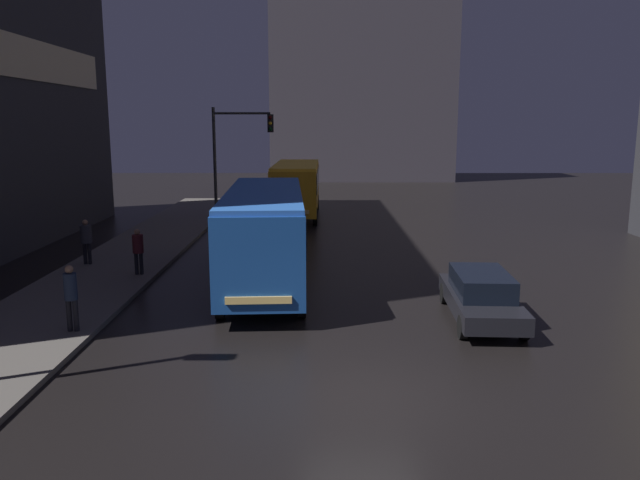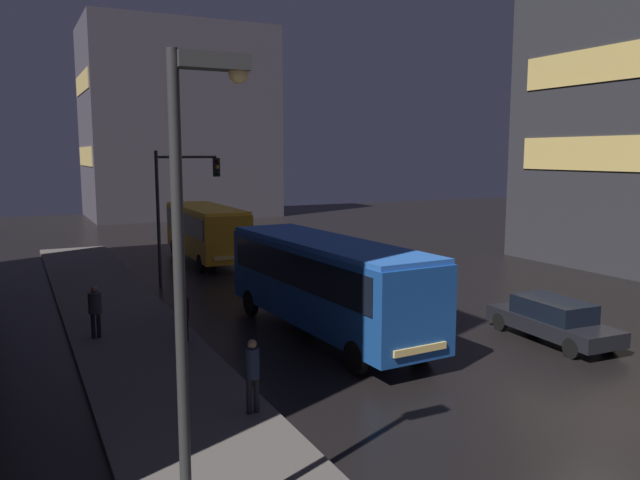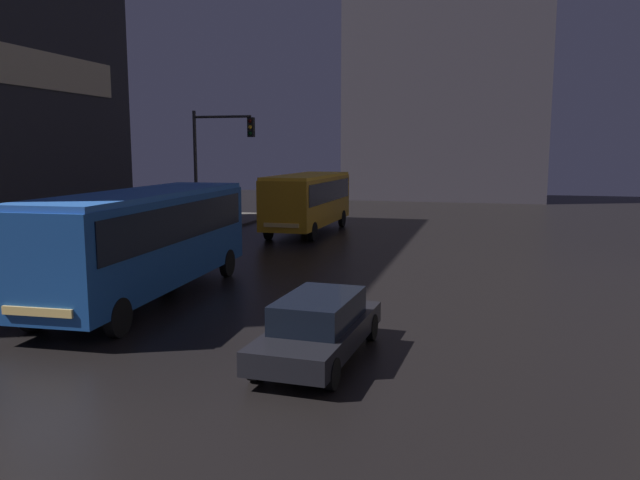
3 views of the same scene
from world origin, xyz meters
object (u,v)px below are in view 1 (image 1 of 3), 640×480
at_px(pedestrian_far, 87,237).
at_px(traffic_light_main, 236,150).
at_px(bus_far, 297,184).
at_px(bus_near, 266,227).
at_px(car_taxi, 482,295).
at_px(pedestrian_mid, 139,247).
at_px(pedestrian_near, 72,293).

distance_m(pedestrian_far, traffic_light_main, 9.78).
bearing_deg(bus_far, bus_near, 88.91).
bearing_deg(bus_far, car_taxi, 107.35).
distance_m(bus_far, pedestrian_mid, 16.32).
xyz_separation_m(car_taxi, pedestrian_mid, (-11.38, 4.97, 0.44)).
height_order(car_taxi, traffic_light_main, traffic_light_main).
bearing_deg(traffic_light_main, bus_far, 63.29).
bearing_deg(pedestrian_mid, bus_far, 73.46).
xyz_separation_m(pedestrian_near, pedestrian_mid, (-0.05, 6.41, -0.04)).
height_order(bus_near, bus_far, bus_near).
bearing_deg(pedestrian_far, pedestrian_near, -26.39).
xyz_separation_m(bus_far, pedestrian_near, (-5.21, -21.84, -0.80)).
distance_m(bus_near, pedestrian_near, 7.26).
distance_m(bus_far, traffic_light_main, 6.92).
distance_m(pedestrian_near, pedestrian_mid, 6.41).
distance_m(bus_far, pedestrian_near, 22.47).
height_order(pedestrian_near, traffic_light_main, traffic_light_main).
xyz_separation_m(bus_near, pedestrian_far, (-7.31, 2.68, -0.84)).
relative_size(bus_far, traffic_light_main, 1.43).
bearing_deg(pedestrian_near, bus_far, -136.62).
height_order(car_taxi, pedestrian_mid, pedestrian_mid).
bearing_deg(bus_far, pedestrian_near, 77.23).
bearing_deg(pedestrian_near, bus_near, -164.04).
xyz_separation_m(car_taxi, pedestrian_far, (-13.92, 6.69, 0.50)).
height_order(bus_far, pedestrian_near, bus_far).
bearing_deg(bus_far, traffic_light_main, 63.94).
distance_m(pedestrian_near, pedestrian_far, 8.53).
bearing_deg(pedestrian_far, car_taxi, 20.26).
xyz_separation_m(bus_near, pedestrian_near, (-4.71, -5.45, -0.87)).
xyz_separation_m(pedestrian_mid, traffic_light_main, (2.34, 9.61, 3.16)).
xyz_separation_m(bus_near, pedestrian_mid, (-4.77, 0.96, -0.90)).
bearing_deg(pedestrian_near, traffic_light_main, -131.31).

